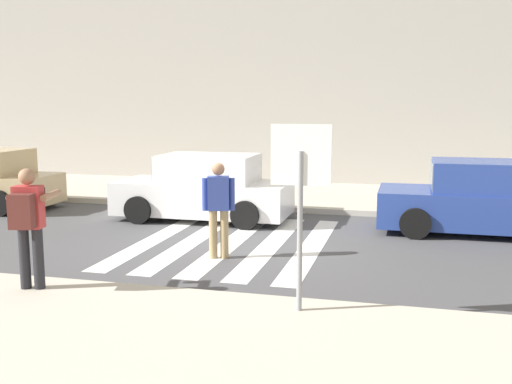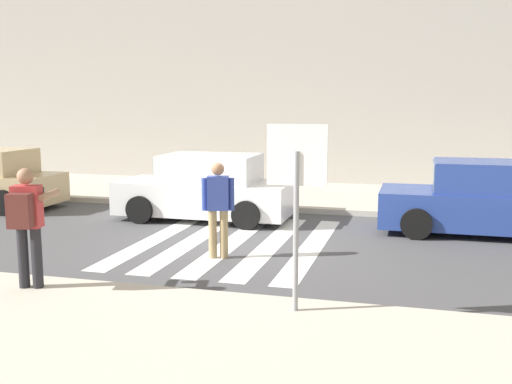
{
  "view_description": "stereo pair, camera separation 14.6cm",
  "coord_description": "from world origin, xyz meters",
  "px_view_note": "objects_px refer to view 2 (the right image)",
  "views": [
    {
      "loc": [
        3.36,
        -10.95,
        2.79
      ],
      "look_at": [
        0.6,
        -0.2,
        1.1
      ],
      "focal_mm": 42.0,
      "sensor_mm": 36.0,
      "label": 1
    },
    {
      "loc": [
        3.5,
        -10.91,
        2.79
      ],
      "look_at": [
        0.6,
        -0.2,
        1.1
      ],
      "focal_mm": 42.0,
      "sensor_mm": 36.0,
      "label": 2
    }
  ],
  "objects_px": {
    "photographer_with_backpack": "(27,217)",
    "parked_car_blue": "(482,200)",
    "stop_sign": "(297,177)",
    "parked_car_white": "(206,189)",
    "pedestrian_crossing": "(218,205)"
  },
  "relations": [
    {
      "from": "parked_car_blue",
      "to": "parked_car_white",
      "type": "bearing_deg",
      "value": 180.0
    },
    {
      "from": "stop_sign",
      "to": "parked_car_blue",
      "type": "xyz_separation_m",
      "value": [
        2.78,
        5.98,
        -1.14
      ]
    },
    {
      "from": "photographer_with_backpack",
      "to": "parked_car_blue",
      "type": "height_order",
      "value": "photographer_with_backpack"
    },
    {
      "from": "stop_sign",
      "to": "parked_car_white",
      "type": "bearing_deg",
      "value": 119.34
    },
    {
      "from": "photographer_with_backpack",
      "to": "pedestrian_crossing",
      "type": "bearing_deg",
      "value": 55.52
    },
    {
      "from": "stop_sign",
      "to": "parked_car_blue",
      "type": "relative_size",
      "value": 0.58
    },
    {
      "from": "photographer_with_backpack",
      "to": "pedestrian_crossing",
      "type": "distance_m",
      "value": 3.36
    },
    {
      "from": "pedestrian_crossing",
      "to": "parked_car_white",
      "type": "distance_m",
      "value": 3.6
    },
    {
      "from": "stop_sign",
      "to": "parked_car_blue",
      "type": "bearing_deg",
      "value": 65.03
    },
    {
      "from": "pedestrian_crossing",
      "to": "parked_car_white",
      "type": "relative_size",
      "value": 0.42
    },
    {
      "from": "stop_sign",
      "to": "pedestrian_crossing",
      "type": "bearing_deg",
      "value": 126.01
    },
    {
      "from": "pedestrian_crossing",
      "to": "parked_car_white",
      "type": "xyz_separation_m",
      "value": [
        -1.41,
        3.3,
        -0.25
      ]
    },
    {
      "from": "stop_sign",
      "to": "pedestrian_crossing",
      "type": "distance_m",
      "value": 3.43
    },
    {
      "from": "photographer_with_backpack",
      "to": "parked_car_blue",
      "type": "xyz_separation_m",
      "value": [
        6.63,
        6.07,
        -0.44
      ]
    },
    {
      "from": "photographer_with_backpack",
      "to": "parked_car_white",
      "type": "height_order",
      "value": "photographer_with_backpack"
    }
  ]
}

